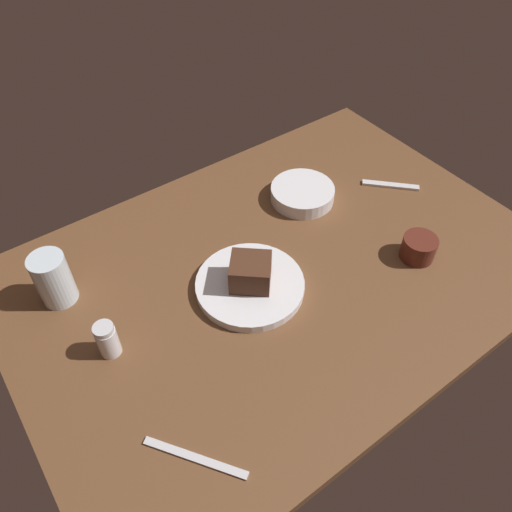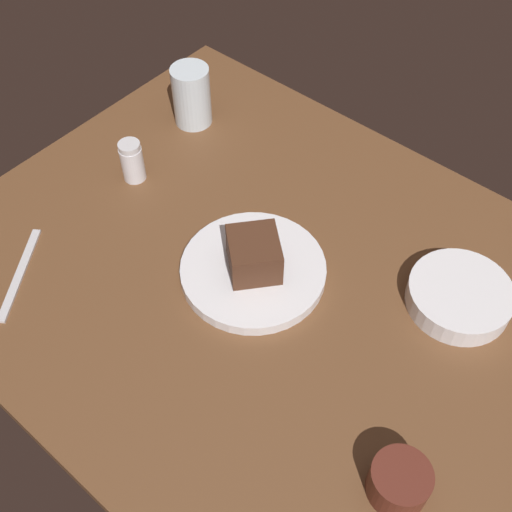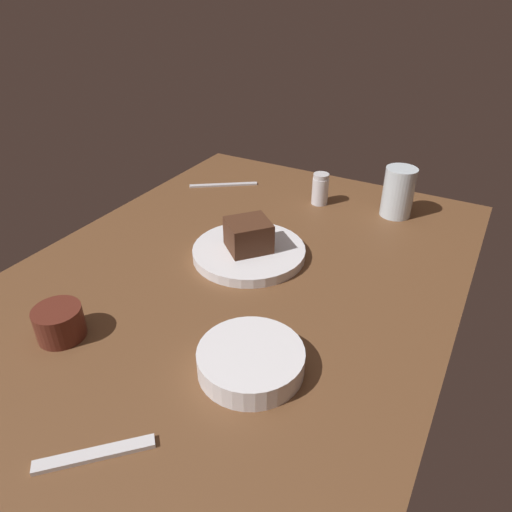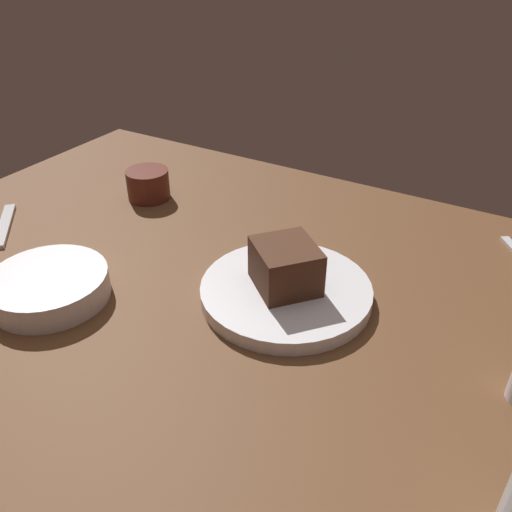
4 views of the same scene
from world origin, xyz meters
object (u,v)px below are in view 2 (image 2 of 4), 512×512
(dessert_plate, at_px, (253,270))
(side_bowl, at_px, (459,296))
(chocolate_cake_slice, at_px, (254,254))
(water_glass, at_px, (192,96))
(butter_knife, at_px, (20,274))
(coffee_cup, at_px, (399,482))
(salt_shaker, at_px, (132,161))

(dessert_plate, bearing_deg, side_bowl, 30.24)
(chocolate_cake_slice, relative_size, water_glass, 0.71)
(side_bowl, bearing_deg, butter_knife, -144.21)
(side_bowl, relative_size, coffee_cup, 2.07)
(salt_shaker, xyz_separation_m, side_bowl, (0.60, 0.14, -0.02))
(salt_shaker, relative_size, butter_knife, 0.43)
(salt_shaker, bearing_deg, coffee_cup, -14.57)
(chocolate_cake_slice, relative_size, butter_knife, 0.45)
(chocolate_cake_slice, relative_size, side_bowl, 0.52)
(salt_shaker, distance_m, side_bowl, 0.62)
(side_bowl, distance_m, coffee_cup, 0.33)
(salt_shaker, height_order, side_bowl, salt_shaker)
(side_bowl, bearing_deg, chocolate_cake_slice, -149.61)
(side_bowl, distance_m, butter_knife, 0.71)
(chocolate_cake_slice, distance_m, side_bowl, 0.33)
(dessert_plate, xyz_separation_m, chocolate_cake_slice, (0.00, 0.00, 0.04))
(chocolate_cake_slice, distance_m, coffee_cup, 0.40)
(water_glass, bearing_deg, coffee_cup, -27.19)
(butter_knife, bearing_deg, dessert_plate, -84.77)
(salt_shaker, bearing_deg, butter_knife, -85.07)
(coffee_cup, bearing_deg, butter_knife, -171.28)
(chocolate_cake_slice, bearing_deg, coffee_cup, -21.90)
(chocolate_cake_slice, height_order, side_bowl, chocolate_cake_slice)
(coffee_cup, xyz_separation_m, butter_knife, (-0.66, -0.10, -0.03))
(chocolate_cake_slice, xyz_separation_m, butter_knife, (-0.29, -0.25, -0.05))
(dessert_plate, height_order, salt_shaker, salt_shaker)
(coffee_cup, bearing_deg, chocolate_cake_slice, 158.10)
(dessert_plate, distance_m, coffee_cup, 0.40)
(coffee_cup, bearing_deg, side_bowl, 105.31)
(salt_shaker, height_order, butter_knife, salt_shaker)
(chocolate_cake_slice, xyz_separation_m, water_glass, (-0.35, 0.22, 0.01))
(water_glass, distance_m, side_bowl, 0.64)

